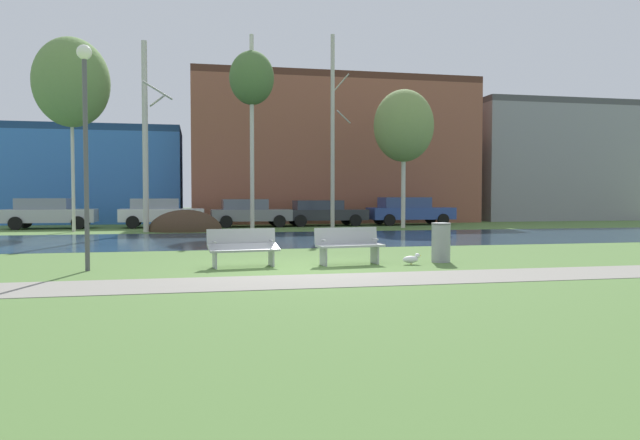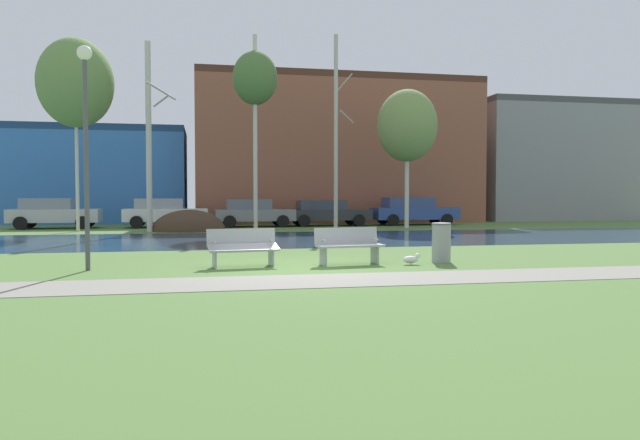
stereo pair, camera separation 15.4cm
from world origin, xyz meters
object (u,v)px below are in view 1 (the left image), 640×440
Objects in this scene: parked_wagon_fourth_dark at (323,212)px; parked_suv_fifth_blue at (409,210)px; bench_right at (349,245)px; trash_bin at (441,242)px; parked_van_nearest_silver at (49,213)px; streetlamp at (85,118)px; parked_sedan_second_white at (160,212)px; seagull at (411,259)px; parked_hatch_third_grey at (249,212)px; bench_left at (243,246)px.

parked_wagon_fourth_dark is 0.95× the size of parked_suv_fifth_blue.
bench_right is 2.34m from trash_bin.
parked_van_nearest_silver is 13.88m from parked_wagon_fourth_dark.
streetlamp reaches higher than bench_right.
trash_bin is at bearing 0.27° from streetlamp.
parked_sedan_second_white is at bearing 179.62° from parked_wagon_fourth_dark.
parked_wagon_fourth_dark is at bearing 84.62° from seagull.
parked_sedan_second_white is 4.56m from parked_hatch_third_grey.
parked_suv_fifth_blue is at bearing 0.66° from parked_wagon_fourth_dark.
parked_sedan_second_white is at bearing 176.52° from parked_hatch_third_grey.
parked_suv_fifth_blue reaches higher than trash_bin.
streetlamp reaches higher than parked_van_nearest_silver.
trash_bin is at bearing 0.01° from bench_left.
parked_hatch_third_grey is at bearing 92.75° from bench_right.
parked_hatch_third_grey reaches higher than parked_wagon_fourth_dark.
parked_van_nearest_silver is at bearing 114.80° from bench_left.
bench_right is 0.40× the size of parked_hatch_third_grey.
parked_sedan_second_white reaches higher than parked_wagon_fourth_dark.
parked_sedan_second_white is (5.33, 0.07, -0.01)m from parked_van_nearest_silver.
parked_sedan_second_white is 1.02× the size of parked_hatch_third_grey.
parked_suv_fifth_blue reaches higher than parked_wagon_fourth_dark.
trash_bin is at bearing -53.71° from parked_van_nearest_silver.
parked_sedan_second_white is (0.47, 17.90, -2.51)m from streetlamp.
bench_right is 0.34× the size of streetlamp.
bench_right is 1.52m from seagull.
parked_suv_fifth_blue is (8.13, 17.87, 0.34)m from bench_right.
seagull is 7.97m from streetlamp.
parked_sedan_second_white is at bearing -180.00° from parked_suv_fifth_blue.
parked_suv_fifth_blue is at bearing 0.00° from parked_sedan_second_white.
parked_suv_fifth_blue is (13.53, 0.00, 0.02)m from parked_sedan_second_white.
parked_van_nearest_silver is (-12.17, 18.15, 0.66)m from seagull.
parked_wagon_fourth_dark is (4.00, 0.22, -0.03)m from parked_hatch_third_grey.
streetlamp is (-5.87, -0.04, 2.82)m from bench_right.
seagull is at bearing -5.12° from bench_left.
parked_van_nearest_silver reaches higher than trash_bin.
parked_hatch_third_grey is (5.02, 17.63, -2.52)m from streetlamp.
bench_left is 4.39m from streetlamp.
streetlamp is 1.06× the size of parked_wagon_fourth_dark.
parked_suv_fifth_blue is (10.63, 17.87, 0.34)m from bench_left.
bench_left reaches higher than seagull.
parked_suv_fifth_blue is (18.86, 0.07, 0.02)m from parked_van_nearest_silver.
trash_bin is at bearing -79.75° from parked_hatch_third_grey.
seagull is at bearing -56.16° from parked_van_nearest_silver.
parked_sedan_second_white is at bearing 0.73° from parked_van_nearest_silver.
parked_sedan_second_white is 0.88× the size of parked_suv_fifth_blue.
trash_bin is 0.23× the size of parked_hatch_third_grey.
bench_left is 4.84m from trash_bin.
streetlamp is 1.16× the size of parked_hatch_third_grey.
parked_suv_fifth_blue is (8.97, 0.28, 0.04)m from parked_hatch_third_grey.
seagull is 19.47m from parked_sedan_second_white.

